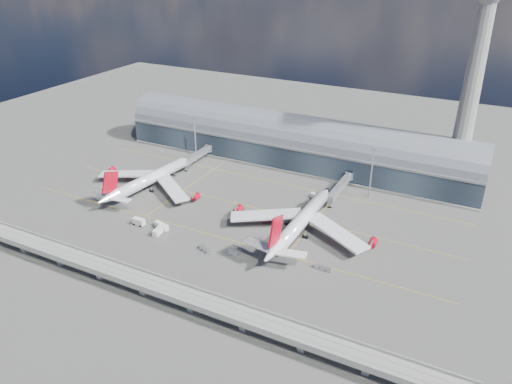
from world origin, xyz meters
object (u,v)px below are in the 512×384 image
at_px(cargo_train_0, 233,253).
at_px(cargo_train_1, 205,249).
at_px(airliner_left, 148,179).
at_px(airliner_right, 301,222).
at_px(service_truck_0, 159,231).
at_px(service_truck_2, 161,226).
at_px(cargo_train_2, 323,268).
at_px(floodlight_mast_left, 195,138).
at_px(floodlight_mast_right, 371,172).
at_px(service_truck_3, 278,247).
at_px(service_truck_5, 316,197).
at_px(control_tower, 472,88).
at_px(service_truck_4, 285,220).
at_px(service_truck_1, 139,222).

bearing_deg(cargo_train_0, cargo_train_1, 94.74).
bearing_deg(cargo_train_0, airliner_left, 55.35).
bearing_deg(airliner_right, service_truck_0, -152.82).
bearing_deg(airliner_right, service_truck_2, -156.82).
bearing_deg(service_truck_2, cargo_train_2, -73.66).
xyz_separation_m(airliner_left, airliner_right, (84.05, -5.01, 0.03)).
bearing_deg(floodlight_mast_left, cargo_train_2, -33.67).
xyz_separation_m(airliner_right, cargo_train_2, (17.93, -20.53, -4.74)).
bearing_deg(airliner_left, floodlight_mast_right, 28.66).
distance_m(service_truck_3, service_truck_5, 49.38).
relative_size(cargo_train_0, cargo_train_1, 0.72).
distance_m(service_truck_2, cargo_train_1, 27.19).
relative_size(control_tower, service_truck_4, 20.51).
height_order(service_truck_3, cargo_train_1, service_truck_3).
relative_size(control_tower, floodlight_mast_left, 4.01).
xyz_separation_m(floodlight_mast_left, floodlight_mast_right, (100.00, 0.00, 0.00)).
relative_size(service_truck_1, service_truck_3, 0.77).
distance_m(floodlight_mast_right, airliner_left, 109.40).
xyz_separation_m(floodlight_mast_right, cargo_train_2, (1.26, -67.45, -12.78)).
bearing_deg(cargo_train_0, airliner_right, -41.34).
relative_size(airliner_right, service_truck_2, 8.68).
relative_size(service_truck_1, cargo_train_1, 0.77).
bearing_deg(service_truck_5, control_tower, -33.55).
bearing_deg(cargo_train_0, service_truck_5, -19.85).
bearing_deg(control_tower, floodlight_mast_left, -168.28).
bearing_deg(service_truck_3, floodlight_mast_right, 86.39).
distance_m(service_truck_0, service_truck_1, 12.63).
relative_size(service_truck_2, service_truck_3, 1.08).
height_order(floodlight_mast_left, service_truck_2, floodlight_mast_left).
xyz_separation_m(service_truck_1, service_truck_5, (60.31, 58.68, -0.27)).
bearing_deg(control_tower, cargo_train_1, -127.44).
height_order(service_truck_0, service_truck_4, service_truck_0).
distance_m(floodlight_mast_left, service_truck_3, 102.91).
xyz_separation_m(service_truck_2, cargo_train_2, (73.01, 3.17, -0.56)).
bearing_deg(service_truck_1, cargo_train_1, -97.39).
bearing_deg(airliner_right, service_truck_1, -158.93).
xyz_separation_m(floodlight_mast_left, cargo_train_0, (65.98, -74.15, -12.75)).
distance_m(airliner_left, service_truck_4, 74.51).
distance_m(service_truck_0, cargo_train_0, 36.13).
xyz_separation_m(floodlight_mast_right, service_truck_4, (-26.34, -41.22, -12.29)).
height_order(floodlight_mast_left, service_truck_0, floodlight_mast_left).
xyz_separation_m(control_tower, cargo_train_0, (-69.02, -102.15, -50.75)).
bearing_deg(cargo_train_2, service_truck_5, 22.30).
distance_m(service_truck_0, cargo_train_1, 24.96).
relative_size(control_tower, cargo_train_1, 14.26).
distance_m(floodlight_mast_right, service_truck_2, 101.41).
bearing_deg(control_tower, service_truck_2, -137.27).
distance_m(service_truck_0, service_truck_3, 51.84).
height_order(floodlight_mast_right, service_truck_0, floodlight_mast_right).
relative_size(service_truck_1, service_truck_5, 0.95).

